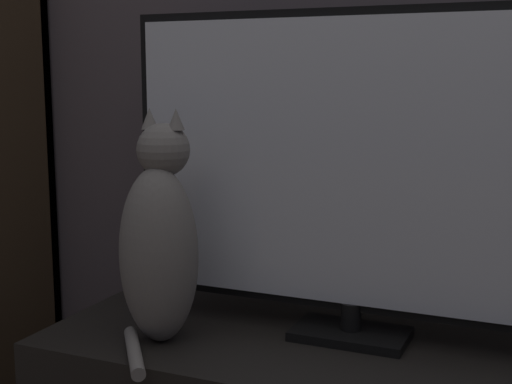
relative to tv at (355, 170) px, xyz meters
name	(u,v)px	position (x,y,z in m)	size (l,w,h in m)	color
tv	(355,170)	(0.00, 0.00, 0.00)	(1.03, 0.15, 0.70)	black
cat	(160,243)	(-0.37, -0.17, -0.16)	(0.18, 0.30, 0.50)	gray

